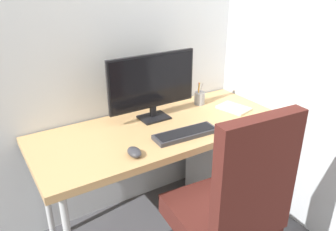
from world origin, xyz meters
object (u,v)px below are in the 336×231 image
object	(u,v)px
office_chair	(230,208)
mouse	(134,152)
filing_cabinet	(225,163)
pen_holder	(200,98)
notebook	(234,108)
keyboard	(186,134)
monitor	(153,83)

from	to	relation	value
office_chair	mouse	distance (m)	0.56
filing_cabinet	pen_holder	world-z (taller)	pen_holder
filing_cabinet	notebook	world-z (taller)	notebook
mouse	notebook	bearing A→B (deg)	14.73
filing_cabinet	keyboard	distance (m)	0.70
keyboard	notebook	distance (m)	0.53
filing_cabinet	notebook	bearing A→B (deg)	-53.31
office_chair	pen_holder	distance (m)	0.93
filing_cabinet	office_chair	bearing A→B (deg)	-130.39
filing_cabinet	monitor	size ratio (longest dim) A/B	0.96
notebook	filing_cabinet	bearing A→B (deg)	113.36
mouse	pen_holder	xyz separation A→B (m)	(0.72, 0.39, 0.03)
office_chair	keyboard	world-z (taller)	office_chair
monitor	notebook	xyz separation A→B (m)	(0.54, -0.17, -0.23)
mouse	filing_cabinet	bearing A→B (deg)	16.54
filing_cabinet	mouse	xyz separation A→B (m)	(-0.85, -0.22, 0.47)
keyboard	filing_cabinet	bearing A→B (deg)	19.24
keyboard	monitor	bearing A→B (deg)	96.13
mouse	notebook	size ratio (longest dim) A/B	0.50
keyboard	mouse	size ratio (longest dim) A/B	3.73
filing_cabinet	notebook	size ratio (longest dim) A/B	2.75
office_chair	filing_cabinet	size ratio (longest dim) A/B	1.91
monitor	pen_holder	bearing A→B (deg)	4.45
keyboard	notebook	bearing A→B (deg)	16.12
filing_cabinet	pen_holder	xyz separation A→B (m)	(-0.12, 0.18, 0.50)
pen_holder	notebook	distance (m)	0.25
filing_cabinet	monitor	bearing A→B (deg)	164.22
monitor	keyboard	size ratio (longest dim) A/B	1.52
keyboard	pen_holder	bearing A→B (deg)	43.80
monitor	mouse	world-z (taller)	monitor
filing_cabinet	keyboard	world-z (taller)	keyboard
office_chair	pen_holder	world-z (taller)	office_chair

